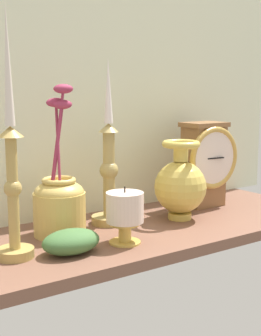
{
  "coord_description": "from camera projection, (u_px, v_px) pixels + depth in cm",
  "views": [
    {
      "loc": [
        -62.9,
        -86.83,
        31.47
      ],
      "look_at": [
        -3.0,
        0.0,
        14.0
      ],
      "focal_mm": 51.25,
      "sensor_mm": 36.0,
      "label": 1
    }
  ],
  "objects": [
    {
      "name": "brass_vase_bulbous",
      "position": [
        181.0,
        184.0,
        1.16
      ],
      "size": [
        12.68,
        12.68,
        19.25
      ],
      "color": "gold",
      "rests_on": "ground_plane"
    },
    {
      "name": "candlestick_tall_left",
      "position": [
        109.0,
        171.0,
        1.11
      ],
      "size": [
        8.47,
        8.47,
        38.49
      ],
      "color": "tan",
      "rests_on": "ground_plane"
    },
    {
      "name": "mantel_clock",
      "position": [
        206.0,
        163.0,
        1.28
      ],
      "size": [
        16.54,
        9.22,
        22.69
      ],
      "color": "brown",
      "rests_on": "ground_plane"
    },
    {
      "name": "pillar_candle_front",
      "position": [
        125.0,
        212.0,
        0.98
      ],
      "size": [
        7.75,
        7.75,
        11.89
      ],
      "color": "gold",
      "rests_on": "ground_plane"
    },
    {
      "name": "ground_plane",
      "position": [
        141.0,
        231.0,
        1.11
      ],
      "size": [
        100.0,
        36.0,
        2.4
      ],
      "primitive_type": "cube",
      "color": "brown"
    },
    {
      "name": "back_wall",
      "position": [
        99.0,
        85.0,
        1.21
      ],
      "size": [
        120.0,
        2.0,
        65.0
      ],
      "primitive_type": "cube",
      "color": "silver",
      "rests_on": "ground_plane"
    },
    {
      "name": "candlestick_tall_center",
      "position": [
        12.0,
        172.0,
        0.88
      ],
      "size": [
        7.09,
        7.09,
        46.8
      ],
      "color": "tan",
      "rests_on": "ground_plane"
    },
    {
      "name": "ivy_sprig",
      "position": [
        71.0,
        242.0,
        0.92
      ],
      "size": [
        11.74,
        8.22,
        4.75
      ],
      "color": "#426C37",
      "rests_on": "ground_plane"
    },
    {
      "name": "brass_vase_jar",
      "position": [
        60.0,
        201.0,
        1.04
      ],
      "size": [
        11.34,
        11.34,
        32.47
      ],
      "color": "tan",
      "rests_on": "ground_plane"
    }
  ]
}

